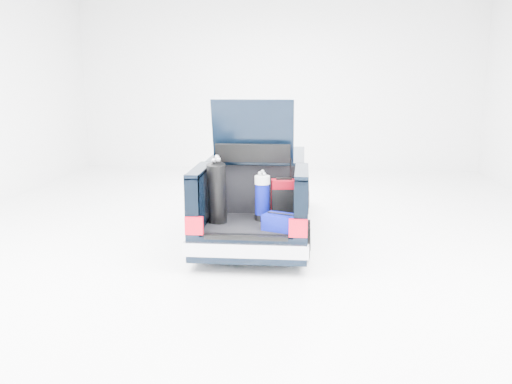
# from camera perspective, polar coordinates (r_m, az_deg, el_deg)

# --- Properties ---
(ground) EXTENTS (14.00, 14.00, 0.00)m
(ground) POSITION_cam_1_polar(r_m,az_deg,el_deg) (9.92, 0.26, -4.31)
(ground) COLOR white
(ground) RESTS_ON ground
(car) EXTENTS (1.87, 4.65, 2.47)m
(car) POSITION_cam_1_polar(r_m,az_deg,el_deg) (9.86, 0.31, -0.38)
(car) COLOR black
(car) RESTS_ON ground
(red_suitcase) EXTENTS (0.42, 0.30, 0.65)m
(red_suitcase) POSITION_cam_1_polar(r_m,az_deg,el_deg) (8.56, 2.94, -0.74)
(red_suitcase) COLOR maroon
(red_suitcase) RESTS_ON car
(black_golf_bag) EXTENTS (0.30, 0.40, 1.04)m
(black_golf_bag) POSITION_cam_1_polar(r_m,az_deg,el_deg) (8.22, -4.12, -0.12)
(black_golf_bag) COLOR black
(black_golf_bag) RESTS_ON car
(blue_golf_bag) EXTENTS (0.29, 0.29, 0.79)m
(blue_golf_bag) POSITION_cam_1_polar(r_m,az_deg,el_deg) (8.41, 0.66, -0.58)
(blue_golf_bag) COLOR black
(blue_golf_bag) RESTS_ON car
(blue_duffel) EXTENTS (0.57, 0.48, 0.26)m
(blue_duffel) POSITION_cam_1_polar(r_m,az_deg,el_deg) (7.92, 2.63, -3.19)
(blue_duffel) COLOR #050A76
(blue_duffel) RESTS_ON car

